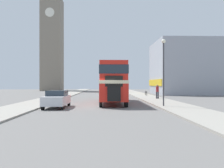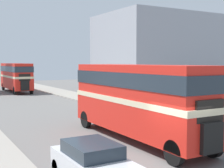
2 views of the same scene
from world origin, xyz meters
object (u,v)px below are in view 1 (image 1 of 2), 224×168
at_px(double_decker_bus, 112,80).
at_px(church_tower, 52,24).
at_px(bus_distant, 110,82).
at_px(bicycle_on_pavement, 146,93).
at_px(car_parked_near, 57,99).
at_px(pedestrian_walking, 157,91).
at_px(street_lamp, 164,62).

height_order(double_decker_bus, church_tower, church_tower).
bearing_deg(double_decker_bus, bus_distant, 89.06).
bearing_deg(bus_distant, bicycle_on_pavement, -72.86).
relative_size(bus_distant, car_parked_near, 2.49).
relative_size(pedestrian_walking, street_lamp, 0.31).
bearing_deg(bus_distant, double_decker_bus, -90.94).
bearing_deg(car_parked_near, double_decker_bus, 42.69).
bearing_deg(church_tower, double_decker_bus, -68.25).
bearing_deg(pedestrian_walking, bus_distant, 102.14).
bearing_deg(pedestrian_walking, car_parked_near, -139.42).
relative_size(car_parked_near, church_tower, 0.10).
relative_size(bus_distant, bicycle_on_pavement, 5.61).
relative_size(bus_distant, pedestrian_walking, 5.41).
xyz_separation_m(bus_distant, street_lamp, (3.88, -35.56, 1.54)).
height_order(double_decker_bus, car_parked_near, double_decker_bus).
relative_size(bus_distant, church_tower, 0.26).
distance_m(bicycle_on_pavement, street_lamp, 17.83).
bearing_deg(car_parked_near, street_lamp, -0.10).
bearing_deg(pedestrian_walking, street_lamp, -100.39).
xyz_separation_m(pedestrian_walking, bicycle_on_pavement, (-0.01, 7.93, -0.67)).
height_order(double_decker_bus, pedestrian_walking, double_decker_bus).
bearing_deg(bicycle_on_pavement, church_tower, 128.76).
xyz_separation_m(double_decker_bus, bus_distant, (0.51, 31.01, -0.04)).
distance_m(double_decker_bus, street_lamp, 6.50).
height_order(bicycle_on_pavement, street_lamp, street_lamp).
xyz_separation_m(double_decker_bus, church_tower, (-16.22, 40.66, 17.07)).
bearing_deg(pedestrian_walking, double_decker_bus, -141.22).
distance_m(car_parked_near, church_tower, 50.22).
height_order(car_parked_near, pedestrian_walking, pedestrian_walking).
height_order(street_lamp, church_tower, church_tower).
distance_m(street_lamp, church_tower, 52.07).
bearing_deg(car_parked_near, bicycle_on_pavement, 57.62).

